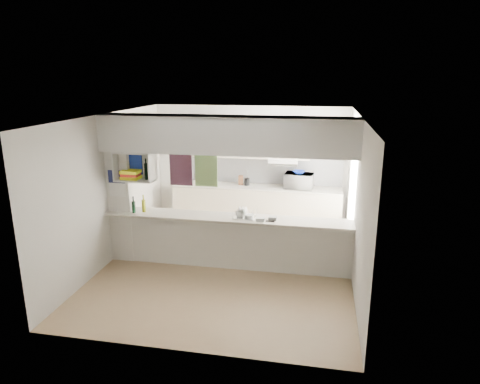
% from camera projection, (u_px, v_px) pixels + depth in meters
% --- Properties ---
extents(floor, '(4.80, 4.80, 0.00)m').
position_uv_depth(floor, '(227.00, 267.00, 7.44)').
color(floor, tan).
rests_on(floor, ground).
extents(ceiling, '(4.80, 4.80, 0.00)m').
position_uv_depth(ceiling, '(226.00, 116.00, 6.76)').
color(ceiling, white).
rests_on(ceiling, wall_back).
extents(wall_back, '(4.20, 0.00, 4.20)m').
position_uv_depth(wall_back, '(250.00, 166.00, 9.37)').
color(wall_back, silver).
rests_on(wall_back, floor).
extents(wall_left, '(0.00, 4.80, 4.80)m').
position_uv_depth(wall_left, '(109.00, 189.00, 7.48)').
color(wall_left, silver).
rests_on(wall_left, floor).
extents(wall_right, '(0.00, 4.80, 4.80)m').
position_uv_depth(wall_right, '(357.00, 202.00, 6.72)').
color(wall_right, silver).
rests_on(wall_right, floor).
extents(servery_partition, '(4.20, 0.50, 2.60)m').
position_uv_depth(servery_partition, '(216.00, 173.00, 7.04)').
color(servery_partition, silver).
rests_on(servery_partition, floor).
extents(cubby_shelf, '(0.65, 0.35, 0.50)m').
position_uv_depth(cubby_shelf, '(135.00, 168.00, 7.21)').
color(cubby_shelf, white).
rests_on(cubby_shelf, bulkhead).
extents(kitchen_run, '(3.60, 0.63, 2.24)m').
position_uv_depth(kitchen_run, '(255.00, 190.00, 9.22)').
color(kitchen_run, beige).
rests_on(kitchen_run, floor).
extents(microwave, '(0.62, 0.46, 0.32)m').
position_uv_depth(microwave, '(299.00, 181.00, 8.95)').
color(microwave, white).
rests_on(microwave, bench_top).
extents(bowl, '(0.26, 0.26, 0.06)m').
position_uv_depth(bowl, '(299.00, 172.00, 8.87)').
color(bowl, navy).
rests_on(bowl, microwave).
extents(dish_rack, '(0.38, 0.30, 0.19)m').
position_uv_depth(dish_rack, '(244.00, 213.00, 7.13)').
color(dish_rack, silver).
rests_on(dish_rack, breakfast_bar).
extents(cup, '(0.16, 0.16, 0.11)m').
position_uv_depth(cup, '(240.00, 214.00, 7.12)').
color(cup, white).
rests_on(cup, dish_rack).
extents(wine_bottles, '(0.21, 0.14, 0.31)m').
position_uv_depth(wine_bottles, '(139.00, 206.00, 7.40)').
color(wine_bottles, black).
rests_on(wine_bottles, breakfast_bar).
extents(plastic_tubs, '(0.52, 0.21, 0.07)m').
position_uv_depth(plastic_tubs, '(259.00, 218.00, 7.04)').
color(plastic_tubs, silver).
rests_on(plastic_tubs, breakfast_bar).
extents(utensil_jar, '(0.11, 0.11, 0.16)m').
position_uv_depth(utensil_jar, '(247.00, 182.00, 9.22)').
color(utensil_jar, black).
rests_on(utensil_jar, bench_top).
extents(knife_block, '(0.11, 0.09, 0.20)m').
position_uv_depth(knife_block, '(241.00, 180.00, 9.27)').
color(knife_block, '#54311D').
rests_on(knife_block, bench_top).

